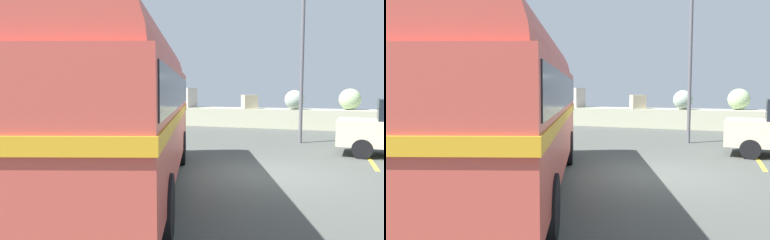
{
  "view_description": "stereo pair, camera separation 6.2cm",
  "coord_description": "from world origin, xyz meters",
  "views": [
    {
      "loc": [
        1.27,
        -9.09,
        2.16
      ],
      "look_at": [
        -0.99,
        -2.93,
        1.61
      ],
      "focal_mm": 33.3,
      "sensor_mm": 36.0,
      "label": 1
    },
    {
      "loc": [
        1.33,
        -9.07,
        2.16
      ],
      "look_at": [
        -0.99,
        -2.93,
        1.61
      ],
      "focal_mm": 33.3,
      "sensor_mm": 36.0,
      "label": 2
    }
  ],
  "objects": [
    {
      "name": "breakwater",
      "position": [
        0.39,
        11.81,
        0.72
      ],
      "size": [
        31.36,
        1.95,
        2.44
      ],
      "color": "#AEAE93",
      "rests_on": "ground"
    },
    {
      "name": "lamp_post",
      "position": [
        0.52,
        5.99,
        3.83
      ],
      "size": [
        0.76,
        0.64,
        6.84
      ],
      "color": "#5B5B60",
      "rests_on": "ground"
    },
    {
      "name": "ground",
      "position": [
        0.0,
        0.0,
        0.01
      ],
      "size": [
        32.0,
        26.0,
        0.02
      ],
      "color": "#464A45"
    },
    {
      "name": "vintage_coach",
      "position": [
        -2.72,
        -2.48,
        2.05
      ],
      "size": [
        5.11,
        8.89,
        3.7
      ],
      "rotation": [
        0.0,
        0.0,
        0.34
      ],
      "color": "black",
      "rests_on": "ground"
    }
  ]
}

